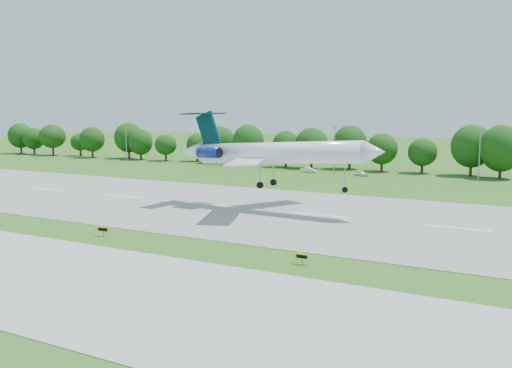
# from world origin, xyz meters

# --- Properties ---
(ground) EXTENTS (600.00, 600.00, 0.00)m
(ground) POSITION_xyz_m (0.00, 0.00, 0.00)
(ground) COLOR #316019
(ground) RESTS_ON ground
(runway) EXTENTS (400.00, 45.00, 0.08)m
(runway) POSITION_xyz_m (0.00, 25.00, 0.04)
(runway) COLOR gray
(runway) RESTS_ON ground
(taxiway) EXTENTS (400.00, 23.00, 0.08)m
(taxiway) POSITION_xyz_m (0.00, -18.00, 0.04)
(taxiway) COLOR #ADADA8
(taxiway) RESTS_ON ground
(tree_line) EXTENTS (288.40, 8.40, 10.40)m
(tree_line) POSITION_xyz_m (0.00, 92.00, 6.19)
(tree_line) COLOR #382314
(tree_line) RESTS_ON ground
(light_poles) EXTENTS (175.90, 0.25, 12.19)m
(light_poles) POSITION_xyz_m (-2.50, 82.00, 6.34)
(light_poles) COLOR gray
(light_poles) RESTS_ON ground
(airliner) EXTENTS (36.97, 26.91, 12.27)m
(airliner) POSITION_xyz_m (-9.35, 25.09, 9.50)
(airliner) COLOR white
(airliner) RESTS_ON ground
(taxi_sign_left) EXTENTS (1.81, 0.51, 1.27)m
(taxi_sign_left) POSITION_xyz_m (-18.67, -2.25, 0.93)
(taxi_sign_left) COLOR gray
(taxi_sign_left) RESTS_ON ground
(taxi_sign_centre) EXTENTS (1.65, 0.22, 1.16)m
(taxi_sign_centre) POSITION_xyz_m (9.18, -2.09, 0.86)
(taxi_sign_centre) COLOR gray
(taxi_sign_centre) RESTS_ON ground
(service_vehicle_a) EXTENTS (4.20, 1.72, 1.36)m
(service_vehicle_a) POSITION_xyz_m (-27.09, 81.57, 0.68)
(service_vehicle_a) COLOR silver
(service_vehicle_a) RESTS_ON ground
(service_vehicle_b) EXTENTS (4.29, 3.17, 1.36)m
(service_vehicle_b) POSITION_xyz_m (-12.19, 80.21, 0.68)
(service_vehicle_b) COLOR white
(service_vehicle_b) RESTS_ON ground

